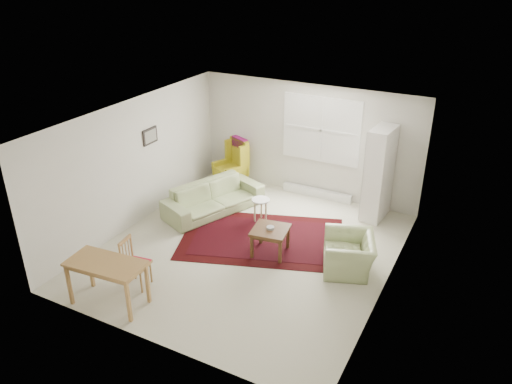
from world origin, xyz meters
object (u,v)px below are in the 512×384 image
at_px(armchair, 349,250).
at_px(desk_chair, 136,263).
at_px(wingback_chair, 230,163).
at_px(cabinet, 379,174).
at_px(sofa, 213,193).
at_px(desk, 108,283).
at_px(stool, 261,210).
at_px(coffee_table, 270,241).

bearing_deg(armchair, desk_chair, -75.09).
distance_m(wingback_chair, cabinet, 3.47).
relative_size(sofa, desk, 1.80).
relative_size(sofa, wingback_chair, 1.94).
relative_size(sofa, desk_chair, 2.50).
height_order(stool, cabinet, cabinet).
height_order(desk, desk_chair, desk_chair).
bearing_deg(stool, wingback_chair, 138.92).
distance_m(armchair, cabinet, 2.18).
xyz_separation_m(sofa, coffee_table, (1.77, -0.93, -0.17)).
bearing_deg(wingback_chair, sofa, -49.89).
distance_m(sofa, armchair, 3.27).
bearing_deg(armchair, stool, -132.12).
height_order(sofa, coffee_table, sofa).
bearing_deg(sofa, desk_chair, -151.69).
relative_size(coffee_table, desk_chair, 0.73).
bearing_deg(sofa, stool, -63.13).
xyz_separation_m(coffee_table, stool, (-0.71, 1.01, -0.01)).
relative_size(armchair, coffee_table, 1.53).
bearing_deg(desk, coffee_table, 57.06).
xyz_separation_m(armchair, desk, (-2.98, -2.60, 0.00)).
bearing_deg(desk, cabinet, 58.57).
distance_m(cabinet, desk_chair, 5.02).
xyz_separation_m(wingback_chair, cabinet, (3.45, 0.00, 0.41)).
height_order(armchair, cabinet, cabinet).
bearing_deg(sofa, armchair, -81.10).
distance_m(armchair, stool, 2.28).
distance_m(armchair, coffee_table, 1.42).
height_order(armchair, coffee_table, armchair).
relative_size(sofa, armchair, 2.24).
height_order(coffee_table, desk, desk).
relative_size(armchair, wingback_chair, 0.87).
distance_m(sofa, desk, 3.36).
xyz_separation_m(coffee_table, desk_chair, (-1.48, -1.87, 0.17)).
xyz_separation_m(armchair, stool, (-2.12, 0.84, -0.13)).
relative_size(coffee_table, desk, 0.53).
bearing_deg(cabinet, wingback_chair, -174.88).
relative_size(desk, desk_chair, 1.38).
xyz_separation_m(sofa, cabinet, (3.07, 1.34, 0.53)).
height_order(coffee_table, desk_chair, desk_chair).
xyz_separation_m(coffee_table, cabinet, (1.30, 2.27, 0.70)).
distance_m(cabinet, desk, 5.54).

